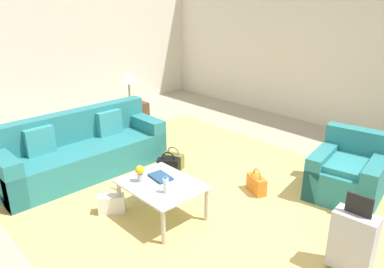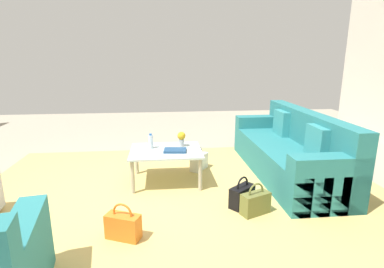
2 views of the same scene
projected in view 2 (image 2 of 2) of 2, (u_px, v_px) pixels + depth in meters
ground_plane at (134, 199)px, 3.58m from camera, size 12.00×12.00×0.00m
area_rug at (185, 204)px, 3.44m from camera, size 5.20×4.40×0.01m
couch at (291, 153)px, 4.30m from camera, size 0.85×2.48×0.91m
coffee_table at (166, 154)px, 4.00m from camera, size 0.94×0.76×0.45m
water_bottle at (151, 142)px, 4.04m from camera, size 0.06×0.06×0.20m
coffee_table_book at (175, 150)px, 3.92m from camera, size 0.31×0.23×0.03m
flower_vase at (181, 138)px, 4.12m from camera, size 0.11×0.11×0.21m
handbag_black at (242, 196)px, 3.38m from camera, size 0.34×0.31×0.36m
handbag_white at (199, 161)px, 4.51m from camera, size 0.30×0.34×0.36m
handbag_olive at (255, 203)px, 3.21m from camera, size 0.35×0.25×0.36m
handbag_orange at (123, 226)px, 2.77m from camera, size 0.35×0.25×0.36m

